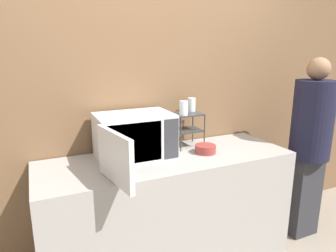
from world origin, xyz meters
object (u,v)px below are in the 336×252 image
Objects in this scene: microwave at (134,137)px; person at (310,140)px; glass_front_left at (184,108)px; glass_back_right at (191,105)px; dish_rack at (187,123)px; bowl at (205,149)px.

microwave is 1.54m from person.
glass_front_left and glass_back_right have the same top height.
microwave reaches higher than dish_rack.
person is at bearing -7.96° from bowl.
dish_rack is 0.17× the size of person.
glass_front_left reaches higher than bowl.
glass_back_right is at bearing 15.11° from microwave.
glass_front_left is 1.00× the size of glass_back_right.
microwave is at bearing -169.26° from dish_rack.
dish_rack is at bearing 10.74° from microwave.
glass_front_left is at bearing -139.47° from dish_rack.
glass_back_right reaches higher than bowl.
glass_front_left is 0.07× the size of person.
person is (1.03, -0.35, -0.18)m from dish_rack.
glass_front_left is 0.36m from bowl.
glass_back_right is 0.70× the size of bowl.
microwave is 0.57m from bowl.
microwave reaches higher than bowl.
dish_rack is 0.27m from bowl.
glass_back_right reaches higher than dish_rack.
microwave is 0.50m from dish_rack.
person is (0.97, -0.14, -0.01)m from bowl.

